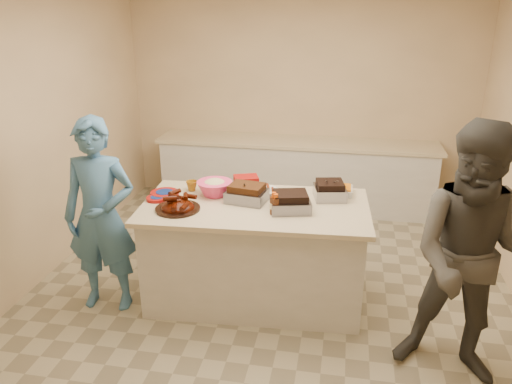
% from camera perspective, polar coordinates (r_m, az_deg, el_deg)
% --- Properties ---
extents(room, '(4.50, 5.00, 2.70)m').
position_cam_1_polar(room, '(4.81, 1.55, -11.51)').
color(room, beige).
rests_on(room, ground).
extents(back_counter, '(3.60, 0.64, 0.90)m').
position_cam_1_polar(back_counter, '(6.59, 4.56, 2.10)').
color(back_counter, silver).
rests_on(back_counter, ground).
extents(island, '(2.02, 1.14, 0.93)m').
position_cam_1_polar(island, '(4.76, -0.11, -11.85)').
color(island, silver).
rests_on(island, ground).
extents(rib_platter, '(0.39, 0.39, 0.15)m').
position_cam_1_polar(rib_platter, '(4.28, -8.93, -2.01)').
color(rib_platter, '#410E02').
rests_on(rib_platter, island).
extents(pulled_pork_tray, '(0.38, 0.31, 0.10)m').
position_cam_1_polar(pulled_pork_tray, '(4.40, -1.06, -1.08)').
color(pulled_pork_tray, '#47230F').
rests_on(pulled_pork_tray, island).
extents(brisket_tray, '(0.38, 0.34, 0.10)m').
position_cam_1_polar(brisket_tray, '(4.22, 3.91, -2.09)').
color(brisket_tray, black).
rests_on(brisket_tray, island).
extents(roasting_pan, '(0.32, 0.32, 0.11)m').
position_cam_1_polar(roasting_pan, '(4.51, 8.38, -0.71)').
color(roasting_pan, gray).
rests_on(roasting_pan, island).
extents(coleslaw_bowl, '(0.34, 0.34, 0.22)m').
position_cam_1_polar(coleslaw_bowl, '(4.56, -4.72, -0.34)').
color(coleslaw_bowl, '#F13B73').
rests_on(coleslaw_bowl, island).
extents(sausage_plate, '(0.32, 0.32, 0.05)m').
position_cam_1_polar(sausage_plate, '(4.64, 0.79, 0.12)').
color(sausage_plate, silver).
rests_on(sausage_plate, island).
extents(mac_cheese_dish, '(0.29, 0.21, 0.08)m').
position_cam_1_polar(mac_cheese_dish, '(4.63, 9.13, -0.17)').
color(mac_cheese_dish, orange).
rests_on(mac_cheese_dish, island).
extents(bbq_bottle_a, '(0.07, 0.07, 0.19)m').
position_cam_1_polar(bbq_bottle_a, '(4.12, 2.25, -2.66)').
color(bbq_bottle_a, '#3D1B0B').
rests_on(bbq_bottle_a, island).
extents(bbq_bottle_b, '(0.07, 0.07, 0.19)m').
position_cam_1_polar(bbq_bottle_b, '(4.14, 2.02, -2.53)').
color(bbq_bottle_b, '#3D1B0B').
rests_on(bbq_bottle_b, island).
extents(mustard_bottle, '(0.04, 0.04, 0.11)m').
position_cam_1_polar(mustard_bottle, '(4.49, -1.95, -0.62)').
color(mustard_bottle, '#E2A300').
rests_on(mustard_bottle, island).
extents(sauce_bowl, '(0.13, 0.05, 0.13)m').
position_cam_1_polar(sauce_bowl, '(4.45, 0.30, -0.82)').
color(sauce_bowl, silver).
rests_on(sauce_bowl, island).
extents(plate_stack_large, '(0.27, 0.27, 0.03)m').
position_cam_1_polar(plate_stack_large, '(4.61, -10.38, -0.35)').
color(plate_stack_large, maroon).
rests_on(plate_stack_large, island).
extents(plate_stack_small, '(0.20, 0.20, 0.03)m').
position_cam_1_polar(plate_stack_small, '(4.52, -11.25, -0.89)').
color(plate_stack_small, maroon).
rests_on(plate_stack_small, island).
extents(plastic_cup, '(0.11, 0.10, 0.10)m').
position_cam_1_polar(plastic_cup, '(4.68, -7.33, 0.14)').
color(plastic_cup, '#94600F').
rests_on(plastic_cup, island).
extents(basket_stack, '(0.27, 0.23, 0.11)m').
position_cam_1_polar(basket_stack, '(4.72, -1.14, 0.53)').
color(basket_stack, maroon).
rests_on(basket_stack, island).
extents(guest_blue, '(0.79, 1.78, 0.41)m').
position_cam_1_polar(guest_blue, '(4.86, -16.21, -12.03)').
color(guest_blue, teal).
rests_on(guest_blue, ground).
extents(guest_gray, '(1.32, 2.06, 0.72)m').
position_cam_1_polar(guest_gray, '(4.22, 21.74, -18.55)').
color(guest_gray, '#4B4943').
rests_on(guest_gray, ground).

